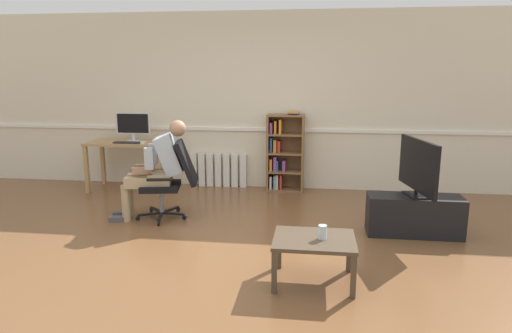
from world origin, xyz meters
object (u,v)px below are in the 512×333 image
object	(u,v)px
keyboard	(127,142)
bookshelf	(283,153)
person_seated	(157,167)
radiator	(218,170)
imac_monitor	(133,125)
computer_desk	(129,149)
office_chair	(172,177)
drinking_glass	(322,232)
computer_mouse	(143,142)
coffee_table	(314,244)
tv_screen	(418,167)
tv_stand	(414,215)

from	to	relation	value
keyboard	bookshelf	distance (m)	2.35
person_seated	radiator	bearing A→B (deg)	155.33
imac_monitor	bookshelf	xyz separation A→B (m)	(2.29, 0.21, -0.43)
computer_desk	radiator	world-z (taller)	computer_desk
bookshelf	office_chair	world-z (taller)	bookshelf
drinking_glass	person_seated	bearing A→B (deg)	142.75
computer_mouse	person_seated	xyz separation A→B (m)	(0.62, -1.16, -0.12)
computer_mouse	office_chair	world-z (taller)	office_chair
computer_mouse	radiator	size ratio (longest dim) A/B	0.11
bookshelf	person_seated	distance (m)	2.14
keyboard	office_chair	xyz separation A→B (m)	(1.05, -1.11, -0.24)
imac_monitor	coffee_table	distance (m)	4.06
bookshelf	computer_mouse	bearing A→B (deg)	-168.76
coffee_table	tv_screen	bearing A→B (deg)	50.12
tv_stand	bookshelf	bearing A→B (deg)	132.43
imac_monitor	tv_stand	distance (m)	4.27
imac_monitor	person_seated	xyz separation A→B (m)	(0.85, -1.36, -0.36)
bookshelf	tv_screen	world-z (taller)	bookshelf
computer_desk	tv_stand	xyz separation A→B (m)	(3.96, -1.47, -0.42)
office_chair	person_seated	bearing A→B (deg)	-90.00
bookshelf	person_seated	world-z (taller)	person_seated
bookshelf	tv_stand	bearing A→B (deg)	-47.57
bookshelf	coffee_table	bearing A→B (deg)	-80.85
keyboard	computer_mouse	bearing A→B (deg)	4.73
bookshelf	computer_desk	bearing A→B (deg)	-172.96
computer_desk	coffee_table	bearing A→B (deg)	-44.51
person_seated	coffee_table	xyz separation A→B (m)	(1.94, -1.52, -0.30)
drinking_glass	office_chair	bearing A→B (deg)	139.46
imac_monitor	computer_desk	bearing A→B (deg)	-128.21
radiator	imac_monitor	bearing A→B (deg)	-165.99
office_chair	tv_stand	bearing A→B (deg)	74.45
radiator	computer_mouse	bearing A→B (deg)	-153.58
imac_monitor	drinking_glass	size ratio (longest dim) A/B	4.39
imac_monitor	office_chair	xyz separation A→B (m)	(1.03, -1.32, -0.48)
computer_desk	coffee_table	distance (m)	4.01
tv_stand	computer_desk	bearing A→B (deg)	159.64
computer_mouse	computer_desk	bearing A→B (deg)	157.32
keyboard	tv_screen	world-z (taller)	tv_screen
office_chair	keyboard	bearing A→B (deg)	-147.75
computer_mouse	office_chair	size ratio (longest dim) A/B	0.10
bookshelf	tv_screen	bearing A→B (deg)	-47.53
computer_mouse	coffee_table	size ratio (longest dim) A/B	0.14
imac_monitor	radiator	xyz separation A→B (m)	(1.25, 0.31, -0.74)
computer_desk	office_chair	distance (m)	1.66
person_seated	drinking_glass	bearing A→B (deg)	41.63
person_seated	tv_screen	world-z (taller)	person_seated
person_seated	imac_monitor	bearing A→B (deg)	-159.13
computer_mouse	bookshelf	size ratio (longest dim) A/B	0.08
office_chair	person_seated	xyz separation A→B (m)	(-0.18, -0.04, 0.13)
keyboard	tv_stand	world-z (taller)	keyboard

